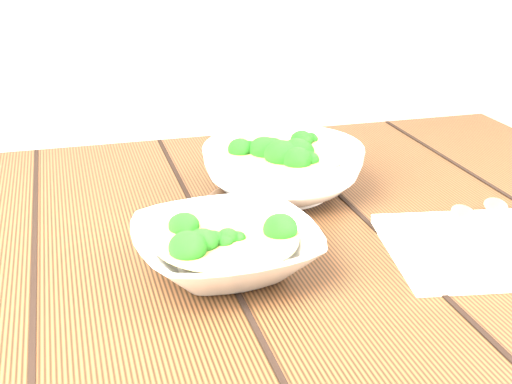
# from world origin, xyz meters

# --- Properties ---
(table) EXTENTS (1.20, 0.80, 0.75)m
(table) POSITION_xyz_m (0.00, 0.00, 0.63)
(table) COLOR #3A2110
(table) RESTS_ON ground
(soup_bowl_front) EXTENTS (0.21, 0.21, 0.06)m
(soup_bowl_front) POSITION_xyz_m (-0.02, -0.09, 0.78)
(soup_bowl_front) COLOR silver
(soup_bowl_front) RESTS_ON table
(soup_bowl_back) EXTENTS (0.24, 0.24, 0.08)m
(soup_bowl_back) POSITION_xyz_m (0.11, 0.11, 0.79)
(soup_bowl_back) COLOR silver
(soup_bowl_back) RESTS_ON table
(trivet) EXTENTS (0.13, 0.13, 0.03)m
(trivet) POSITION_xyz_m (0.04, 0.06, 0.76)
(trivet) COLOR black
(trivet) RESTS_ON table
(napkin) EXTENTS (0.25, 0.22, 0.01)m
(napkin) POSITION_xyz_m (0.28, -0.13, 0.76)
(napkin) COLOR beige
(napkin) RESTS_ON table
(spoon_left) EXTENTS (0.08, 0.18, 0.01)m
(spoon_left) POSITION_xyz_m (0.28, -0.09, 0.77)
(spoon_left) COLOR #A3A090
(spoon_left) RESTS_ON napkin
(spoon_right) EXTENTS (0.10, 0.17, 0.01)m
(spoon_right) POSITION_xyz_m (0.33, -0.07, 0.77)
(spoon_right) COLOR #A3A090
(spoon_right) RESTS_ON napkin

